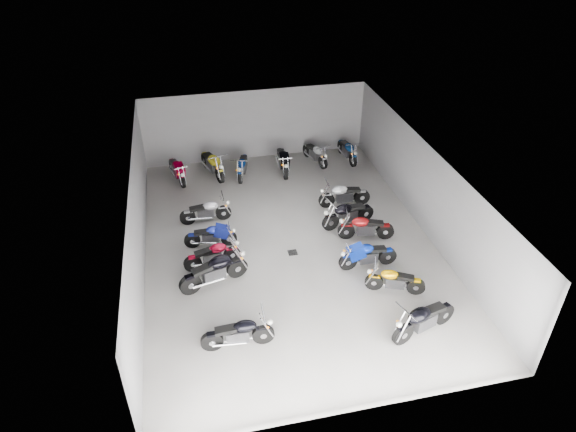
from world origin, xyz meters
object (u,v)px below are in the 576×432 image
motorcycle_left_c (215,271)px  motorcycle_back_f (347,150)px  drain_grate (293,253)px  motorcycle_back_e (315,153)px  motorcycle_right_e (348,214)px  motorcycle_back_b (213,164)px  motorcycle_left_d (213,255)px  motorcycle_left_e (211,236)px  motorcycle_left_a (239,333)px  motorcycle_back_a (177,170)px  motorcycle_left_f (206,211)px  motorcycle_right_a (424,319)px  motorcycle_right_d (365,227)px  motorcycle_right_c (367,255)px  motorcycle_right_b (394,280)px  motorcycle_right_f (344,195)px  motorcycle_back_c (242,166)px  motorcycle_back_d (283,160)px

motorcycle_left_c → motorcycle_back_f: motorcycle_left_c is taller
drain_grate → motorcycle_back_e: size_ratio=0.17×
drain_grate → motorcycle_back_f: bearing=57.5°
motorcycle_right_e → motorcycle_back_b: (-4.50, 4.96, 0.03)m
drain_grate → motorcycle_right_e: motorcycle_right_e is taller
motorcycle_left_d → motorcycle_left_e: bearing=169.3°
motorcycle_left_a → motorcycle_back_b: size_ratio=0.92×
motorcycle_back_a → motorcycle_back_f: size_ratio=1.00×
motorcycle_left_f → motorcycle_right_a: size_ratio=0.89×
motorcycle_back_b → motorcycle_right_d: bearing=112.2°
motorcycle_left_c → motorcycle_left_e: motorcycle_left_c is taller
motorcycle_right_c → motorcycle_back_f: size_ratio=0.99×
motorcycle_left_e → motorcycle_right_b: 6.45m
motorcycle_right_a → motorcycle_left_f: bearing=19.6°
motorcycle_left_a → motorcycle_left_c: size_ratio=0.91×
motorcycle_left_c → motorcycle_right_d: bearing=86.0°
motorcycle_back_a → motorcycle_back_e: 6.17m
motorcycle_right_f → motorcycle_back_c: bearing=49.6°
motorcycle_left_f → motorcycle_back_f: (6.74, 3.71, 0.02)m
drain_grate → motorcycle_right_a: (2.76, -4.45, 0.53)m
motorcycle_left_d → motorcycle_back_c: size_ratio=1.00×
motorcycle_right_d → motorcycle_back_f: bearing=0.6°
motorcycle_left_d → motorcycle_right_a: bearing=43.0°
motorcycle_left_a → drain_grate: bearing=150.1°
motorcycle_left_e → motorcycle_right_c: size_ratio=0.92×
motorcycle_left_a → motorcycle_back_f: (6.39, 10.10, -0.00)m
motorcycle_left_d → motorcycle_right_d: bearing=85.3°
motorcycle_left_a → motorcycle_right_c: motorcycle_left_a is taller
motorcycle_back_a → motorcycle_back_e: size_ratio=1.07×
motorcycle_left_f → motorcycle_right_b: 7.48m
motorcycle_right_c → motorcycle_right_d: motorcycle_right_d is taller
motorcycle_left_a → motorcycle_right_a: size_ratio=0.95×
motorcycle_right_e → motorcycle_left_e: bearing=80.2°
motorcycle_right_b → motorcycle_right_e: size_ratio=0.84×
motorcycle_right_a → motorcycle_right_d: bearing=-17.9°
motorcycle_back_c → motorcycle_right_c: bearing=130.0°
motorcycle_right_b → motorcycle_right_f: size_ratio=0.86×
motorcycle_back_f → motorcycle_right_d: bearing=73.4°
motorcycle_left_c → motorcycle_back_d: 7.85m
motorcycle_right_a → motorcycle_right_b: motorcycle_right_a is taller
motorcycle_back_f → motorcycle_right_c: bearing=72.3°
motorcycle_left_e → motorcycle_right_b: bearing=62.9°
motorcycle_right_e → motorcycle_right_d: bearing=-171.3°
motorcycle_back_d → motorcycle_back_a: bearing=0.6°
motorcycle_left_e → motorcycle_back_d: 6.06m
motorcycle_back_b → motorcycle_back_c: motorcycle_back_b is taller
motorcycle_right_b → motorcycle_right_e: 3.83m
motorcycle_left_a → motorcycle_left_f: 6.40m
motorcycle_right_b → motorcycle_right_c: bearing=38.5°
motorcycle_right_f → motorcycle_right_b: bearing=-177.5°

